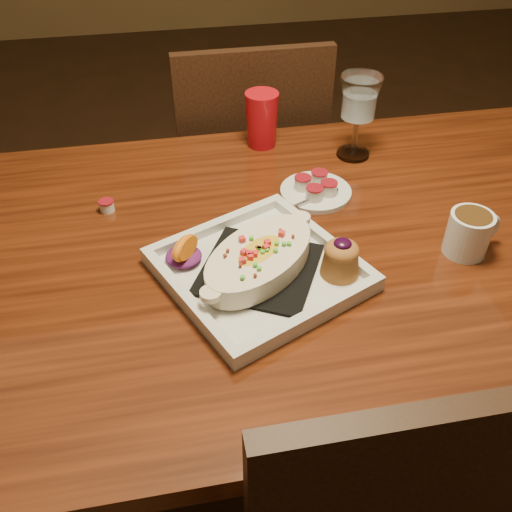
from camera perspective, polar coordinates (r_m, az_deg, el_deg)
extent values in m
plane|color=black|center=(1.65, 3.32, -19.25)|extent=(7.00, 7.00, 0.00)
cube|color=#65270E|center=(1.09, 4.75, 0.69)|extent=(1.50, 0.90, 0.04)
cylinder|color=black|center=(1.65, -22.83, -4.17)|extent=(0.07, 0.07, 0.71)
cylinder|color=black|center=(1.83, 21.76, 1.28)|extent=(0.07, 0.07, 0.71)
cube|color=black|center=(1.81, -1.27, 7.68)|extent=(0.42, 0.42, 0.04)
cylinder|color=black|center=(2.10, 2.61, 5.40)|extent=(0.04, 0.04, 0.45)
cylinder|color=black|center=(2.06, -6.66, 4.37)|extent=(0.04, 0.04, 0.45)
cylinder|color=black|center=(1.84, 4.94, -0.54)|extent=(0.04, 0.04, 0.45)
cylinder|color=black|center=(1.80, -5.60, -1.85)|extent=(0.04, 0.04, 0.45)
cube|color=black|center=(1.52, -0.17, 11.86)|extent=(0.40, 0.03, 0.46)
cube|color=silver|center=(1.00, 0.32, -1.71)|extent=(0.40, 0.40, 0.01)
cube|color=black|center=(0.99, 0.32, -1.32)|extent=(0.26, 0.26, 0.01)
ellipsoid|color=gold|center=(0.98, 0.33, -0.22)|extent=(0.23, 0.22, 0.04)
ellipsoid|color=#61165C|center=(1.02, -7.25, -0.03)|extent=(0.07, 0.07, 0.02)
cone|color=#954F26|center=(0.98, 8.44, -0.58)|extent=(0.07, 0.07, 0.05)
ellipsoid|color=#954F26|center=(0.97, 8.58, 0.55)|extent=(0.06, 0.06, 0.03)
ellipsoid|color=black|center=(0.96, 8.67, 1.24)|extent=(0.03, 0.03, 0.01)
cylinder|color=silver|center=(1.10, 20.45, 2.09)|extent=(0.08, 0.08, 0.08)
cylinder|color=#3A2410|center=(1.08, 20.86, 3.50)|extent=(0.07, 0.07, 0.02)
torus|color=silver|center=(1.12, 22.06, 2.60)|extent=(0.06, 0.03, 0.06)
cylinder|color=silver|center=(1.36, 9.66, 10.06)|extent=(0.08, 0.08, 0.01)
cylinder|color=silver|center=(1.33, 9.87, 11.71)|extent=(0.01, 0.01, 0.09)
cone|color=silver|center=(1.29, 10.33, 15.27)|extent=(0.09, 0.09, 0.10)
cylinder|color=silver|center=(1.21, 5.99, 6.39)|extent=(0.15, 0.15, 0.01)
cylinder|color=silver|center=(1.20, 4.68, 7.26)|extent=(0.03, 0.03, 0.03)
cylinder|color=maroon|center=(1.19, 4.71, 7.82)|extent=(0.04, 0.04, 0.00)
cylinder|color=silver|center=(1.22, 6.33, 7.75)|extent=(0.03, 0.03, 0.03)
cylinder|color=maroon|center=(1.21, 6.38, 8.30)|extent=(0.04, 0.04, 0.00)
cylinder|color=silver|center=(1.19, 7.28, 6.70)|extent=(0.03, 0.03, 0.03)
cylinder|color=maroon|center=(1.18, 7.34, 7.26)|extent=(0.04, 0.04, 0.00)
cylinder|color=silver|center=(1.17, 5.85, 6.21)|extent=(0.03, 0.03, 0.03)
cylinder|color=maroon|center=(1.16, 5.90, 6.77)|extent=(0.04, 0.04, 0.00)
cylinder|color=silver|center=(1.19, -14.69, 4.83)|extent=(0.03, 0.03, 0.02)
cylinder|color=maroon|center=(1.18, -14.78, 5.29)|extent=(0.03, 0.03, 0.00)
cone|color=red|center=(1.35, 0.58, 13.48)|extent=(0.08, 0.08, 0.13)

